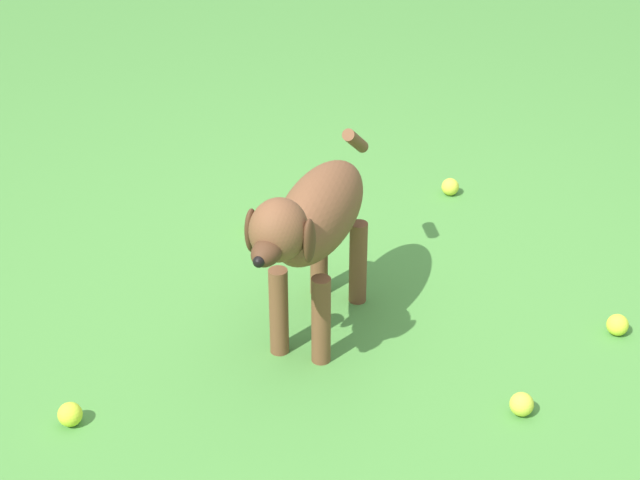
{
  "coord_description": "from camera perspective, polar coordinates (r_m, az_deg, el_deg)",
  "views": [
    {
      "loc": [
        -0.03,
        2.51,
        1.76
      ],
      "look_at": [
        0.07,
        -0.04,
        0.3
      ],
      "focal_mm": 56.67,
      "sensor_mm": 36.0,
      "label": 1
    }
  ],
  "objects": [
    {
      "name": "dog",
      "position": [
        2.85,
        -0.35,
        1.0
      ],
      "size": [
        0.37,
        0.83,
        0.58
      ],
      "rotation": [
        0.0,
        0.0,
        1.26
      ],
      "color": "brown",
      "rests_on": "ground"
    },
    {
      "name": "tennis_ball_2",
      "position": [
        2.79,
        -13.93,
        -9.54
      ],
      "size": [
        0.07,
        0.07,
        0.07
      ],
      "primitive_type": "sphere",
      "color": "#C4DD2F",
      "rests_on": "ground"
    },
    {
      "name": "tennis_ball_1",
      "position": [
        3.17,
        16.45,
        -4.62
      ],
      "size": [
        0.07,
        0.07,
        0.07
      ],
      "primitive_type": "sphere",
      "color": "#CEE333",
      "rests_on": "ground"
    },
    {
      "name": "tennis_ball_0",
      "position": [
        2.79,
        11.32,
        -9.08
      ],
      "size": [
        0.07,
        0.07,
        0.07
      ],
      "primitive_type": "sphere",
      "color": "#C5D63A",
      "rests_on": "ground"
    },
    {
      "name": "ground",
      "position": [
        3.07,
        1.32,
        -5.21
      ],
      "size": [
        14.0,
        14.0,
        0.0
      ],
      "primitive_type": "plane",
      "color": "#478438"
    },
    {
      "name": "tennis_ball_4",
      "position": [
        3.86,
        7.36,
        3.0
      ],
      "size": [
        0.07,
        0.07,
        0.07
      ],
      "primitive_type": "sphere",
      "color": "#CBD439",
      "rests_on": "ground"
    },
    {
      "name": "tennis_ball_3",
      "position": [
        3.59,
        -3.69,
        1.02
      ],
      "size": [
        0.07,
        0.07,
        0.07
      ],
      "primitive_type": "sphere",
      "color": "#D6DE3C",
      "rests_on": "ground"
    }
  ]
}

